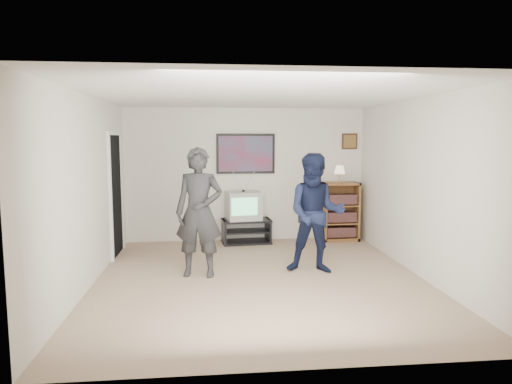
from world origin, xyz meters
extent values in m
cube|color=#7E6950|center=(0.00, 0.00, 0.00)|extent=(4.50, 5.00, 0.01)
cube|color=white|center=(0.00, 0.00, 2.50)|extent=(4.50, 5.00, 0.01)
cube|color=silver|center=(0.00, 2.50, 1.25)|extent=(4.50, 0.01, 2.50)
cube|color=silver|center=(-2.25, 0.00, 1.25)|extent=(0.01, 5.00, 2.50)
cube|color=silver|center=(2.25, 0.00, 1.25)|extent=(0.01, 5.00, 2.50)
cube|color=black|center=(-0.01, 2.23, 0.43)|extent=(0.93, 0.57, 0.04)
cube|color=black|center=(-0.01, 2.23, 0.02)|extent=(0.93, 0.57, 0.04)
cube|color=black|center=(-0.43, 2.23, 0.22)|extent=(0.08, 0.48, 0.45)
cube|color=black|center=(0.40, 2.23, 0.22)|extent=(0.08, 0.48, 0.45)
imported|color=#272729|center=(-0.83, 0.27, 0.91)|extent=(0.73, 0.54, 1.82)
imported|color=black|center=(0.84, 0.27, 0.87)|extent=(0.97, 0.84, 1.73)
cube|color=white|center=(-0.84, 0.45, 1.11)|extent=(0.04, 0.11, 0.03)
cube|color=white|center=(0.85, 0.47, 1.12)|extent=(0.05, 0.12, 0.03)
cube|color=black|center=(0.00, 2.48, 1.65)|extent=(1.10, 0.03, 0.75)
cube|color=white|center=(-0.55, 2.48, 1.95)|extent=(0.28, 0.02, 0.14)
cube|color=#3D2913|center=(2.00, 2.48, 1.88)|extent=(0.30, 0.03, 0.30)
cube|color=black|center=(-2.23, 1.60, 1.00)|extent=(0.03, 0.85, 2.00)
camera|label=1|loc=(-0.68, -6.07, 1.94)|focal=32.00mm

